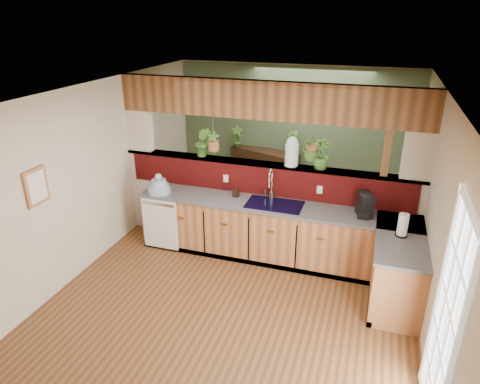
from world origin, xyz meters
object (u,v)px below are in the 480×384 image
(faucet, at_px, (271,183))
(soap_dispenser, at_px, (236,191))
(shelving_console, at_px, (264,173))
(paper_towel, at_px, (403,225))
(glass_jar, at_px, (292,151))
(dish_stack, at_px, (159,187))
(coffee_maker, at_px, (365,206))

(faucet, xyz_separation_m, soap_dispenser, (-0.52, -0.06, -0.17))
(faucet, xyz_separation_m, shelving_console, (-0.65, 2.12, -0.67))
(paper_towel, distance_m, shelving_console, 3.71)
(shelving_console, bearing_deg, glass_jar, -45.76)
(soap_dispenser, height_order, shelving_console, soap_dispenser)
(dish_stack, bearing_deg, faucet, 9.07)
(coffee_maker, relative_size, glass_jar, 0.75)
(dish_stack, distance_m, shelving_console, 2.66)
(glass_jar, bearing_deg, faucet, -138.08)
(dish_stack, relative_size, glass_jar, 0.82)
(faucet, relative_size, shelving_console, 0.35)
(glass_jar, relative_size, shelving_console, 0.31)
(glass_jar, bearing_deg, shelving_console, 115.37)
(paper_towel, bearing_deg, soap_dispenser, 167.66)
(faucet, distance_m, soap_dispenser, 0.55)
(glass_jar, bearing_deg, dish_stack, -165.79)
(dish_stack, height_order, glass_jar, glass_jar)
(dish_stack, distance_m, paper_towel, 3.55)
(faucet, bearing_deg, dish_stack, -170.93)
(glass_jar, bearing_deg, paper_towel, -26.64)
(coffee_maker, bearing_deg, faucet, 155.00)
(faucet, bearing_deg, shelving_console, 107.13)
(coffee_maker, height_order, shelving_console, coffee_maker)
(paper_towel, xyz_separation_m, shelving_console, (-2.49, 2.70, -0.55))
(glass_jar, distance_m, shelving_console, 2.38)
(faucet, xyz_separation_m, paper_towel, (1.84, -0.58, -0.12))
(glass_jar, bearing_deg, coffee_maker, -17.61)
(dish_stack, height_order, coffee_maker, coffee_maker)
(coffee_maker, height_order, glass_jar, glass_jar)
(soap_dispenser, distance_m, coffee_maker, 1.88)
(soap_dispenser, bearing_deg, faucet, 6.55)
(faucet, relative_size, paper_towel, 1.54)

